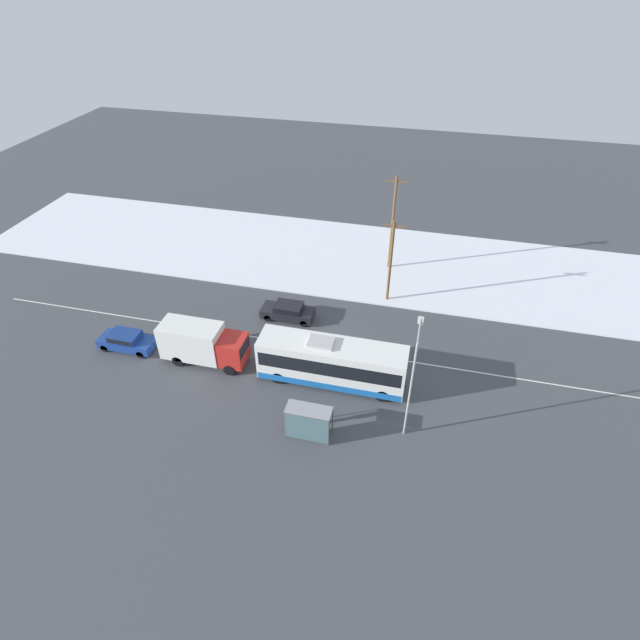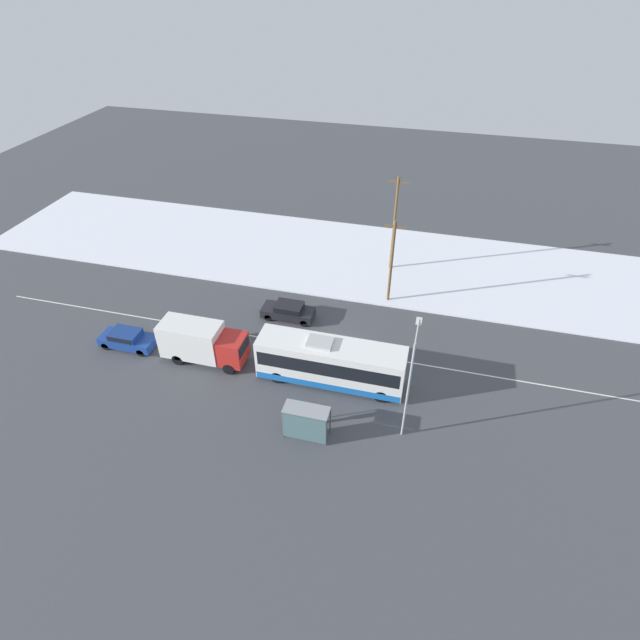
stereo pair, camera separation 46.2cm
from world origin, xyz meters
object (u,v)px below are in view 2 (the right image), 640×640
at_px(city_bus, 331,363).
at_px(pedestrian_at_stop, 324,411).
at_px(box_truck, 202,342).
at_px(utility_pole_snowlot, 394,223).
at_px(parked_car_near_truck, 127,338).
at_px(sedan_car, 288,310).
at_px(utility_pole_roadside, 392,261).
at_px(streetlamp, 411,374).
at_px(bus_shelter, 305,420).

xyz_separation_m(city_bus, pedestrian_at_stop, (0.52, -4.04, -0.68)).
height_order(box_truck, utility_pole_snowlot, utility_pole_snowlot).
distance_m(parked_car_near_truck, utility_pole_snowlot, 25.53).
height_order(sedan_car, pedestrian_at_stop, pedestrian_at_stop).
xyz_separation_m(sedan_car, utility_pole_roadside, (7.86, 4.73, 3.32)).
bearing_deg(box_truck, streetlamp, -10.90).
bearing_deg(bus_shelter, utility_pole_roadside, 80.21).
height_order(parked_car_near_truck, utility_pole_roadside, utility_pole_roadside).
relative_size(box_truck, streetlamp, 0.84).
xyz_separation_m(box_truck, streetlamp, (15.71, -3.03, 3.16)).
bearing_deg(city_bus, parked_car_near_truck, -179.14).
bearing_deg(city_bus, sedan_car, 128.80).
relative_size(streetlamp, utility_pole_snowlot, 0.83).
bearing_deg(sedan_car, box_truck, 54.80).
relative_size(box_truck, pedestrian_at_stop, 3.72).
bearing_deg(utility_pole_snowlot, city_bus, -96.77).
xyz_separation_m(sedan_car, parked_car_near_truck, (-11.24, -6.79, 0.01)).
distance_m(sedan_car, pedestrian_at_stop, 12.06).
bearing_deg(parked_car_near_truck, utility_pole_snowlot, 42.78).
distance_m(streetlamp, utility_pole_snowlot, 20.39).
bearing_deg(city_bus, utility_pole_snowlot, 83.23).
bearing_deg(bus_shelter, sedan_car, 112.24).
bearing_deg(sedan_car, parked_car_near_truck, 31.14).
xyz_separation_m(bus_shelter, utility_pole_snowlot, (2.31, 22.44, 3.21)).
relative_size(box_truck, sedan_car, 1.46).
relative_size(sedan_car, pedestrian_at_stop, 2.54).
distance_m(bus_shelter, utility_pole_roadside, 17.27).
height_order(city_bus, box_truck, city_bus).
height_order(sedan_car, utility_pole_snowlot, utility_pole_snowlot).
xyz_separation_m(pedestrian_at_stop, utility_pole_snowlot, (1.49, 20.91, 3.81)).
distance_m(city_bus, pedestrian_at_stop, 4.13).
distance_m(parked_car_near_truck, bus_shelter, 17.07).
xyz_separation_m(city_bus, utility_pole_roadside, (2.60, 11.27, 2.35)).
bearing_deg(pedestrian_at_stop, city_bus, 97.29).
bearing_deg(streetlamp, box_truck, 169.10).
height_order(pedestrian_at_stop, utility_pole_roadside, utility_pole_roadside).
height_order(bus_shelter, utility_pole_snowlot, utility_pole_snowlot).
distance_m(pedestrian_at_stop, streetlamp, 6.52).
distance_m(city_bus, parked_car_near_truck, 16.53).
height_order(sedan_car, parked_car_near_truck, parked_car_near_truck).
distance_m(box_truck, utility_pole_roadside, 17.16).
distance_m(bus_shelter, streetlamp, 7.25).
bearing_deg(streetlamp, utility_pole_snowlot, 100.51).
bearing_deg(city_bus, pedestrian_at_stop, -82.71).
height_order(sedan_car, utility_pole_roadside, utility_pole_roadside).
height_order(box_truck, sedan_car, box_truck).
relative_size(city_bus, parked_car_near_truck, 2.41).
relative_size(city_bus, streetlamp, 1.36).
bearing_deg(parked_car_near_truck, streetlamp, -7.52).
relative_size(sedan_car, utility_pole_snowlot, 0.47).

